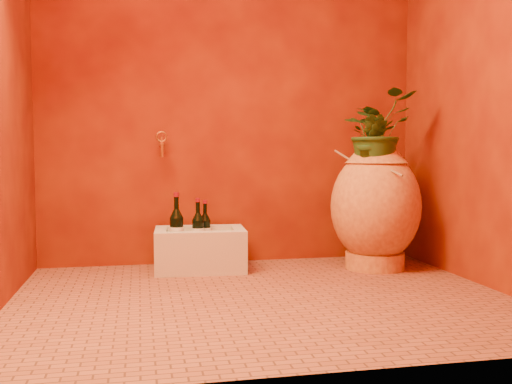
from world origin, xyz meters
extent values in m
plane|color=brown|center=(0.00, 0.00, 0.00)|extent=(2.50, 2.50, 0.00)
cube|color=#5C0F05|center=(0.00, 1.00, 1.25)|extent=(2.50, 0.02, 2.50)
cube|color=#5C0F05|center=(1.25, 0.00, 1.25)|extent=(0.02, 2.00, 2.50)
cylinder|color=gold|center=(0.85, 0.58, 0.05)|extent=(0.49, 0.49, 0.11)
ellipsoid|color=gold|center=(0.85, 0.58, 0.40)|extent=(0.74, 0.74, 0.70)
cone|color=gold|center=(0.85, 0.58, 0.72)|extent=(0.51, 0.51, 0.11)
torus|color=gold|center=(0.85, 0.58, 0.78)|extent=(0.31, 0.31, 0.04)
cylinder|color=olive|center=(0.77, 0.53, 0.62)|extent=(0.35, 0.26, 0.26)
cylinder|color=olive|center=(0.83, 0.46, 0.65)|extent=(0.12, 0.38, 0.12)
cylinder|color=olive|center=(0.95, 0.50, 0.67)|extent=(0.06, 0.28, 0.23)
cube|color=beige|center=(-0.24, 0.75, 0.12)|extent=(0.58, 0.41, 0.23)
cube|color=beige|center=(-0.24, 0.90, 0.25)|extent=(0.56, 0.11, 0.03)
cube|color=beige|center=(-0.24, 0.60, 0.25)|extent=(0.56, 0.11, 0.03)
cube|color=beige|center=(-0.48, 0.75, 0.25)|extent=(0.09, 0.24, 0.03)
cube|color=beige|center=(0.00, 0.75, 0.25)|extent=(0.09, 0.24, 0.03)
cylinder|color=black|center=(-0.20, 0.80, 0.22)|extent=(0.07, 0.07, 0.16)
cone|color=black|center=(-0.20, 0.80, 0.33)|extent=(0.07, 0.07, 0.05)
cylinder|color=black|center=(-0.20, 0.80, 0.38)|extent=(0.02, 0.02, 0.06)
cylinder|color=maroon|center=(-0.20, 0.80, 0.42)|extent=(0.03, 0.03, 0.02)
cylinder|color=silver|center=(-0.20, 0.80, 0.22)|extent=(0.07, 0.07, 0.07)
cylinder|color=black|center=(-0.26, 0.74, 0.23)|extent=(0.07, 0.07, 0.17)
cone|color=black|center=(-0.26, 0.74, 0.34)|extent=(0.07, 0.07, 0.05)
cylinder|color=black|center=(-0.26, 0.74, 0.40)|extent=(0.03, 0.03, 0.07)
cylinder|color=maroon|center=(-0.26, 0.74, 0.44)|extent=(0.03, 0.03, 0.02)
cylinder|color=silver|center=(-0.26, 0.74, 0.23)|extent=(0.08, 0.08, 0.08)
cylinder|color=black|center=(-0.39, 0.69, 0.24)|extent=(0.08, 0.08, 0.20)
cone|color=black|center=(-0.39, 0.69, 0.37)|extent=(0.08, 0.08, 0.05)
cylinder|color=black|center=(-0.39, 0.69, 0.43)|extent=(0.03, 0.03, 0.08)
cylinder|color=maroon|center=(-0.39, 0.69, 0.48)|extent=(0.03, 0.03, 0.03)
cylinder|color=silver|center=(-0.39, 0.69, 0.24)|extent=(0.09, 0.09, 0.09)
cylinder|color=#B57B29|center=(-0.46, 0.93, 0.79)|extent=(0.02, 0.14, 0.02)
cylinder|color=#B57B29|center=(-0.46, 0.86, 0.75)|extent=(0.02, 0.02, 0.08)
torus|color=#B57B29|center=(-0.46, 0.93, 0.84)|extent=(0.07, 0.01, 0.07)
cylinder|color=#B57B29|center=(-0.46, 0.93, 0.81)|extent=(0.01, 0.01, 0.05)
imported|color=#1F4217|center=(0.84, 0.57, 0.87)|extent=(0.55, 0.51, 0.50)
imported|color=#1F4217|center=(0.78, 0.50, 0.80)|extent=(0.23, 0.23, 0.33)
camera|label=1|loc=(-0.61, -2.77, 0.74)|focal=40.00mm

